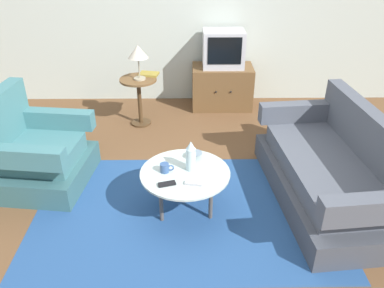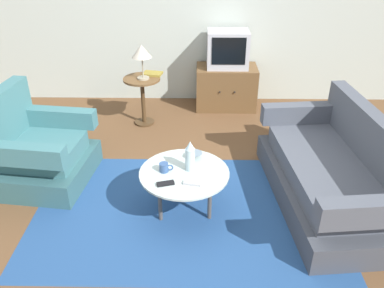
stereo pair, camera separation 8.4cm
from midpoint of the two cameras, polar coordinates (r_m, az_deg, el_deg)
The scene contains 16 objects.
ground_plane at distance 3.70m, azimuth -0.47°, elevation -8.71°, with size 16.00×16.00×0.00m, color brown.
back_wall at distance 5.49m, azimuth 0.12°, elevation 19.89°, with size 9.00×0.12×2.70m, color #B2BCB2.
area_rug at distance 3.63m, azimuth -0.38°, elevation -9.52°, with size 2.68×1.73×0.00m, color navy.
armchair at distance 4.14m, azimuth -20.75°, elevation -1.14°, with size 0.93×0.98×0.92m.
couch at distance 3.82m, azimuth 20.16°, elevation -4.23°, with size 1.02×1.81×0.84m.
coffee_table at distance 3.40m, azimuth -0.37°, elevation -4.54°, with size 0.77×0.77×0.42m.
side_table at distance 4.96m, azimuth -6.64°, elevation 7.49°, with size 0.45×0.45×0.61m.
tv_stand at distance 5.48m, azimuth 5.36°, elevation 8.13°, with size 0.81×0.49×0.57m.
television at distance 5.32m, azimuth 5.62°, elevation 13.42°, with size 0.53×0.39×0.48m.
table_lamp at distance 4.76m, azimuth -6.74°, elevation 12.91°, with size 0.24×0.24×0.41m.
vase at distance 3.34m, azimuth 0.45°, elevation -1.76°, with size 0.09×0.09×0.27m.
mug at distance 3.37m, azimuth -3.29°, elevation -3.38°, with size 0.12×0.08×0.08m.
bowl at distance 3.56m, azimuth 1.07°, elevation -1.63°, with size 0.14×0.14×0.05m.
tv_remote_dark at distance 3.23m, azimuth -3.08°, elevation -5.69°, with size 0.15×0.09×0.02m.
tv_remote_silver at distance 3.23m, azimuth 0.78°, elevation -5.67°, with size 0.15×0.08×0.02m.
book at distance 4.99m, azimuth -5.20°, elevation 10.04°, with size 0.26×0.20×0.03m.
Camera 2 is at (0.12, -2.89, 2.31)m, focal length 37.12 mm.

